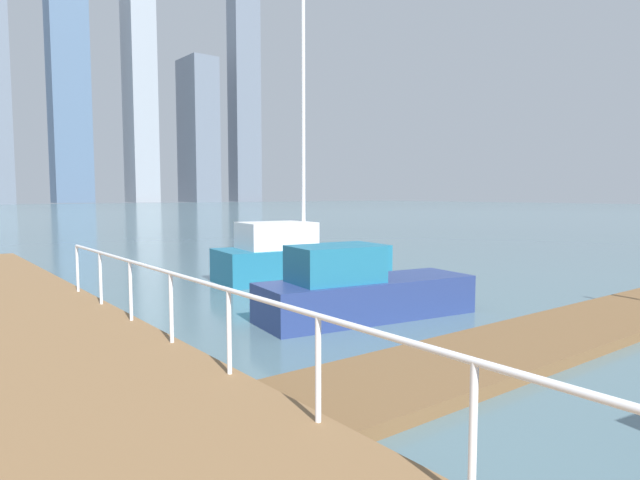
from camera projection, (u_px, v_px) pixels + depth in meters
name	position (u px, v px, depth m)	size (l,w,h in m)	color
ground_plane	(204.00, 293.00, 14.49)	(300.00, 300.00, 0.00)	slate
floating_dock	(554.00, 335.00, 9.80)	(12.83, 2.00, 0.18)	brown
boardwalk_railing	(605.00, 434.00, 3.12)	(0.06, 23.54, 1.08)	white
moored_boat_2	(360.00, 291.00, 11.49)	(4.91, 2.20, 1.57)	navy
moored_boat_3	(298.00, 256.00, 16.83)	(5.61, 2.68, 8.98)	#1E6B8C
skyline_tower_4	(69.00, 96.00, 162.08)	(10.88, 7.29, 63.22)	slate
skyline_tower_5	(140.00, 96.00, 170.06)	(7.62, 12.22, 66.02)	#8C939E
skyline_tower_6	(198.00, 131.00, 179.84)	(8.84, 13.92, 46.62)	slate
skyline_tower_7	(244.00, 97.00, 190.30)	(9.67, 6.62, 72.84)	slate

